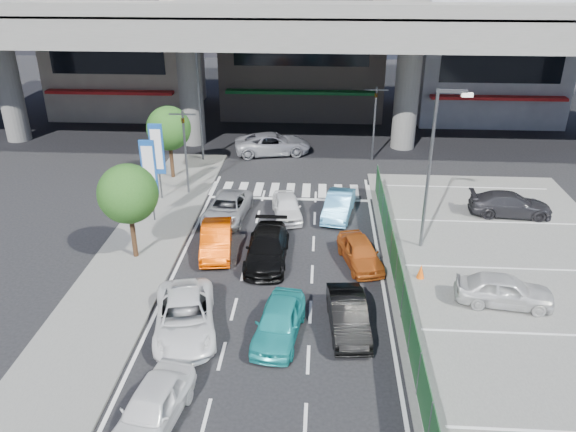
# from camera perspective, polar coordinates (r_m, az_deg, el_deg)

# --- Properties ---
(ground) EXTENTS (120.00, 120.00, 0.00)m
(ground) POSITION_cam_1_polar(r_m,az_deg,el_deg) (23.70, -1.64, -9.58)
(ground) COLOR black
(ground) RESTS_ON ground
(parking_lot) EXTENTS (12.00, 28.00, 0.06)m
(parking_lot) POSITION_cam_1_polar(r_m,az_deg,el_deg) (26.86, 23.05, -7.18)
(parking_lot) COLOR #5E5E5C
(parking_lot) RESTS_ON ground
(sidewalk_left) EXTENTS (4.00, 30.00, 0.12)m
(sidewalk_left) POSITION_cam_1_polar(r_m,az_deg,el_deg) (28.39, -15.15, -4.02)
(sidewalk_left) COLOR #5E5E5C
(sidewalk_left) RESTS_ON ground
(fence_run) EXTENTS (0.16, 22.00, 1.80)m
(fence_run) POSITION_cam_1_polar(r_m,az_deg,el_deg) (24.20, 11.24, -6.75)
(fence_run) COLOR #1C5428
(fence_run) RESTS_ON ground
(expressway) EXTENTS (64.00, 14.00, 10.75)m
(expressway) POSITION_cam_1_polar(r_m,az_deg,el_deg) (41.65, 1.03, 18.76)
(expressway) COLOR slate
(expressway) RESTS_ON ground
(building_west) EXTENTS (12.00, 10.90, 13.00)m
(building_west) POSITION_cam_1_polar(r_m,az_deg,el_deg) (54.78, -16.22, 17.03)
(building_west) COLOR gray
(building_west) RESTS_ON ground
(building_center) EXTENTS (14.00, 10.90, 15.00)m
(building_center) POSITION_cam_1_polar(r_m,az_deg,el_deg) (52.68, 1.61, 18.77)
(building_center) COLOR gray
(building_center) RESTS_ON ground
(building_east) EXTENTS (12.00, 10.90, 12.00)m
(building_east) POSITION_cam_1_polar(r_m,az_deg,el_deg) (53.74, 19.56, 15.91)
(building_east) COLOR gray
(building_east) RESTS_ON ground
(traffic_light_left) EXTENTS (1.60, 1.24, 5.20)m
(traffic_light_left) POSITION_cam_1_polar(r_m,az_deg,el_deg) (33.76, -10.53, 8.38)
(traffic_light_left) COLOR #595B60
(traffic_light_left) RESTS_ON ground
(traffic_light_right) EXTENTS (1.60, 1.24, 5.20)m
(traffic_light_right) POSITION_cam_1_polar(r_m,az_deg,el_deg) (39.69, 8.88, 11.05)
(traffic_light_right) COLOR #595B60
(traffic_light_right) RESTS_ON ground
(street_lamp_right) EXTENTS (1.65, 0.22, 8.00)m
(street_lamp_right) POSITION_cam_1_polar(r_m,az_deg,el_deg) (27.33, 14.63, 5.76)
(street_lamp_right) COLOR #595B60
(street_lamp_right) RESTS_ON ground
(street_lamp_left) EXTENTS (1.65, 0.22, 8.00)m
(street_lamp_left) POSITION_cam_1_polar(r_m,az_deg,el_deg) (39.22, -8.78, 12.14)
(street_lamp_left) COLOR #595B60
(street_lamp_left) RESTS_ON ground
(signboard_near) EXTENTS (0.80, 0.14, 4.70)m
(signboard_near) POSITION_cam_1_polar(r_m,az_deg,el_deg) (30.65, -13.92, 4.57)
(signboard_near) COLOR #595B60
(signboard_near) RESTS_ON ground
(signboard_far) EXTENTS (0.80, 0.14, 4.70)m
(signboard_far) POSITION_cam_1_polar(r_m,az_deg,el_deg) (33.46, -13.15, 6.41)
(signboard_far) COLOR #595B60
(signboard_far) RESTS_ON ground
(tree_near) EXTENTS (2.80, 2.80, 4.80)m
(tree_near) POSITION_cam_1_polar(r_m,az_deg,el_deg) (26.96, -15.95, 2.16)
(tree_near) COLOR #382314
(tree_near) RESTS_ON ground
(tree_far) EXTENTS (2.80, 2.80, 4.80)m
(tree_far) POSITION_cam_1_polar(r_m,az_deg,el_deg) (36.63, -12.02, 8.69)
(tree_far) COLOR #382314
(tree_far) RESTS_ON ground
(van_white_back_left) EXTENTS (2.29, 4.27, 1.38)m
(van_white_back_left) POSITION_cam_1_polar(r_m,az_deg,el_deg) (18.95, -13.64, -18.38)
(van_white_back_left) COLOR white
(van_white_back_left) RESTS_ON ground
(sedan_white_mid_left) EXTENTS (3.30, 5.34, 1.38)m
(sedan_white_mid_left) POSITION_cam_1_polar(r_m,az_deg,el_deg) (22.51, -10.44, -10.03)
(sedan_white_mid_left) COLOR white
(sedan_white_mid_left) RESTS_ON ground
(taxi_teal_mid) EXTENTS (2.15, 4.23, 1.38)m
(taxi_teal_mid) POSITION_cam_1_polar(r_m,az_deg,el_deg) (21.89, -0.93, -10.68)
(taxi_teal_mid) COLOR teal
(taxi_teal_mid) RESTS_ON ground
(hatch_black_mid_right) EXTENTS (1.75, 4.12, 1.32)m
(hatch_black_mid_right) POSITION_cam_1_polar(r_m,az_deg,el_deg) (22.40, 6.12, -10.01)
(hatch_black_mid_right) COLOR black
(hatch_black_mid_right) RESTS_ON ground
(taxi_orange_left) EXTENTS (1.96, 4.27, 1.36)m
(taxi_orange_left) POSITION_cam_1_polar(r_m,az_deg,el_deg) (27.87, -7.31, -2.40)
(taxi_orange_left) COLOR #ED4600
(taxi_orange_left) RESTS_ON ground
(sedan_black_mid) EXTENTS (1.95, 4.76, 1.38)m
(sedan_black_mid) POSITION_cam_1_polar(r_m,az_deg,el_deg) (26.89, -2.13, -3.27)
(sedan_black_mid) COLOR black
(sedan_black_mid) RESTS_ON ground
(taxi_orange_right) EXTENTS (2.40, 4.01, 1.28)m
(taxi_orange_right) POSITION_cam_1_polar(r_m,az_deg,el_deg) (26.83, 7.34, -3.66)
(taxi_orange_right) COLOR #BA5419
(taxi_orange_right) RESTS_ON ground
(wagon_silver_front_left) EXTENTS (2.57, 4.79, 1.28)m
(wagon_silver_front_left) POSITION_cam_1_polar(r_m,az_deg,el_deg) (31.26, -6.20, 0.79)
(wagon_silver_front_left) COLOR #94969B
(wagon_silver_front_left) RESTS_ON ground
(sedan_white_front_mid) EXTENTS (2.10, 3.88, 1.25)m
(sedan_white_front_mid) POSITION_cam_1_polar(r_m,az_deg,el_deg) (31.29, -0.12, 0.95)
(sedan_white_front_mid) COLOR white
(sedan_white_front_mid) RESTS_ON ground
(kei_truck_front_right) EXTENTS (2.07, 4.18, 1.32)m
(kei_truck_front_right) POSITION_cam_1_polar(r_m,az_deg,el_deg) (31.52, 5.17, 1.10)
(kei_truck_front_right) COLOR #5FBBF7
(kei_truck_front_right) RESTS_ON ground
(crossing_wagon_silver) EXTENTS (5.92, 3.63, 1.53)m
(crossing_wagon_silver) POSITION_cam_1_polar(r_m,az_deg,el_deg) (41.35, -1.56, 7.35)
(crossing_wagon_silver) COLOR #B1B1B9
(crossing_wagon_silver) RESTS_ON ground
(parked_sedan_white) EXTENTS (4.17, 2.12, 1.36)m
(parked_sedan_white) POSITION_cam_1_polar(r_m,az_deg,el_deg) (25.30, 21.12, -7.02)
(parked_sedan_white) COLOR silver
(parked_sedan_white) RESTS_ON parking_lot
(parked_sedan_dgrey) EXTENTS (4.60, 2.12, 1.30)m
(parked_sedan_dgrey) POSITION_cam_1_polar(r_m,az_deg,el_deg) (33.78, 21.66, 1.12)
(parked_sedan_dgrey) COLOR #28272B
(parked_sedan_dgrey) RESTS_ON parking_lot
(traffic_cone) EXTENTS (0.42, 0.42, 0.69)m
(traffic_cone) POSITION_cam_1_polar(r_m,az_deg,el_deg) (26.26, 13.34, -5.48)
(traffic_cone) COLOR #EC560D
(traffic_cone) RESTS_ON parking_lot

